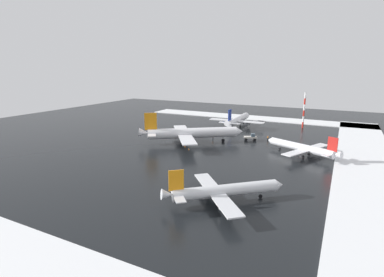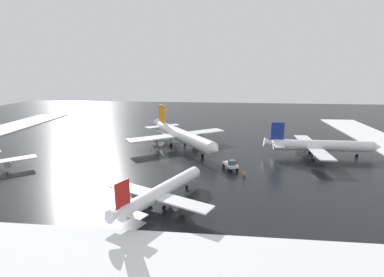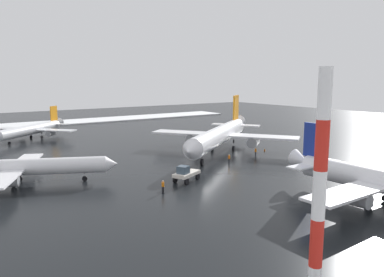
# 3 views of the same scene
# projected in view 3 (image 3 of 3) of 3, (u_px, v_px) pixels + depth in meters

# --- Properties ---
(ground_plane) EXTENTS (240.00, 240.00, 0.00)m
(ground_plane) POSITION_uv_depth(u_px,v_px,m) (189.00, 152.00, 77.91)
(ground_plane) COLOR black
(snow_bank_left) EXTENTS (14.00, 116.00, 0.35)m
(snow_bank_left) POSITION_uv_depth(u_px,v_px,m) (82.00, 121.00, 132.08)
(snow_bank_left) COLOR white
(snow_bank_left) RESTS_ON ground_plane
(airplane_far_rear) EXTENTS (28.03, 32.53, 11.20)m
(airplane_far_rear) POSITION_uv_depth(u_px,v_px,m) (220.00, 135.00, 76.72)
(airplane_far_rear) COLOR white
(airplane_far_rear) RESTS_ON ground_plane
(airplane_parked_portside) EXTENTS (20.14, 23.69, 7.51)m
(airplane_parked_portside) POSITION_uv_depth(u_px,v_px,m) (27.00, 167.00, 54.16)
(airplane_parked_portside) COLOR white
(airplane_parked_portside) RESTS_ON ground_plane
(airplane_distant_tail) EXTENTS (19.75, 21.09, 7.70)m
(airplane_distant_tail) POSITION_uv_depth(u_px,v_px,m) (32.00, 129.00, 93.30)
(airplane_distant_tail) COLOR silver
(airplane_distant_tail) RESTS_ON ground_plane
(pushback_tug) EXTENTS (3.89, 5.10, 2.50)m
(pushback_tug) POSITION_uv_depth(u_px,v_px,m) (186.00, 173.00, 55.39)
(pushback_tug) COLOR silver
(pushback_tug) RESTS_ON ground_plane
(ground_crew_near_tug) EXTENTS (0.36, 0.36, 1.71)m
(ground_crew_near_tug) POSITION_uv_depth(u_px,v_px,m) (163.00, 186.00, 50.04)
(ground_crew_near_tug) COLOR black
(ground_crew_near_tug) RESTS_ON ground_plane
(ground_crew_mid_apron) EXTENTS (0.36, 0.36, 1.71)m
(ground_crew_mid_apron) POSITION_uv_depth(u_px,v_px,m) (256.00, 151.00, 73.55)
(ground_crew_mid_apron) COLOR black
(ground_crew_mid_apron) RESTS_ON ground_plane
(ground_crew_beside_wing) EXTENTS (0.36, 0.36, 1.71)m
(ground_crew_beside_wing) POSITION_uv_depth(u_px,v_px,m) (229.00, 158.00, 67.24)
(ground_crew_beside_wing) COLOR black
(ground_crew_beside_wing) RESTS_ON ground_plane
(antenna_mast) EXTENTS (0.70, 0.70, 15.78)m
(antenna_mast) POSITION_uv_depth(u_px,v_px,m) (318.00, 219.00, 19.60)
(antenna_mast) COLOR red
(antenna_mast) RESTS_ON ground_plane
(traffic_cone_near_nose) EXTENTS (0.36, 0.36, 0.55)m
(traffic_cone_near_nose) POSITION_uv_depth(u_px,v_px,m) (183.00, 147.00, 81.85)
(traffic_cone_near_nose) COLOR orange
(traffic_cone_near_nose) RESTS_ON ground_plane
(traffic_cone_mid_line) EXTENTS (0.36, 0.36, 0.55)m
(traffic_cone_mid_line) POSITION_uv_depth(u_px,v_px,m) (201.00, 148.00, 81.35)
(traffic_cone_mid_line) COLOR orange
(traffic_cone_mid_line) RESTS_ON ground_plane
(traffic_cone_wingtip_side) EXTENTS (0.36, 0.36, 0.55)m
(traffic_cone_wingtip_side) POSITION_uv_depth(u_px,v_px,m) (265.00, 150.00, 78.96)
(traffic_cone_wingtip_side) COLOR orange
(traffic_cone_wingtip_side) RESTS_ON ground_plane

